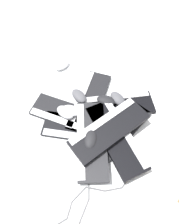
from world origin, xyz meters
The scene contains 17 objects.
ground_plane centered at (0.00, 0.00, 0.00)m, with size 3.20×3.20×0.00m, color white.
keyboard_0 centered at (0.10, 0.09, 0.01)m, with size 0.45×0.17×0.03m.
keyboard_1 centered at (0.00, 0.14, 0.01)m, with size 0.46×0.22×0.03m.
keyboard_2 centered at (-0.18, 0.10, 0.01)m, with size 0.31×0.46×0.03m.
keyboard_3 centered at (-0.14, -0.06, 0.01)m, with size 0.46×0.33×0.03m.
keyboard_4 centered at (0.02, -0.04, 0.01)m, with size 0.16×0.44×0.03m.
keyboard_5 centered at (-0.19, 0.14, 0.04)m, with size 0.41×0.42×0.03m.
keyboard_6 centered at (-0.14, 0.13, 0.07)m, with size 0.37×0.45×0.03m.
keyboard_7 centered at (-0.07, 0.20, 0.04)m, with size 0.30×0.46×0.03m.
mouse_0 centered at (-0.07, -0.06, 0.05)m, with size 0.11×0.07×0.04m, color black.
mouse_1 centered at (0.09, -0.04, 0.05)m, with size 0.11×0.07×0.04m, color #4C4C51.
mouse_2 centered at (-0.07, 0.21, 0.08)m, with size 0.11×0.07×0.04m, color black.
mouse_3 centered at (0.09, 0.07, 0.05)m, with size 0.11×0.07×0.04m, color #B7B7BC.
mouse_4 centered at (0.29, -0.26, 0.02)m, with size 0.11×0.07×0.04m, color silver.
mouse_5 centered at (-0.13, -0.09, 0.05)m, with size 0.11×0.07×0.04m, color #4C4C51.
mouse_6 centered at (0.12, 0.09, 0.05)m, with size 0.11×0.07×0.04m, color #B7B7BC.
cable_0 centered at (-0.08, 0.57, 0.00)m, with size 0.48×0.67×0.01m.
Camera 1 is at (-0.19, 0.59, 1.01)m, focal length 32.00 mm.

